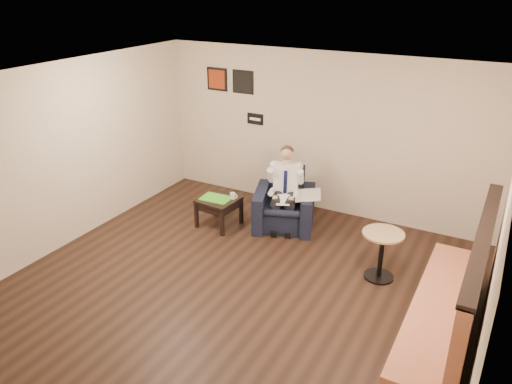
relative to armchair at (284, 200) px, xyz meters
The scene contains 19 objects.
ground 2.12m from the armchair, 83.26° to the right, with size 6.00×6.00×0.00m, color black.
wall_back 1.35m from the armchair, 75.53° to the left, with size 6.00×0.02×2.80m, color beige.
wall_front 5.15m from the armchair, 87.25° to the right, with size 6.00×0.02×2.80m, color beige.
wall_left 3.56m from the armchair, 143.26° to the right, with size 0.02×6.00×2.80m, color beige.
wall_right 3.95m from the armchair, 32.39° to the right, with size 0.02×6.00×2.80m, color beige.
ceiling 3.12m from the armchair, 83.26° to the right, with size 6.00×6.00×0.02m, color white.
seating_sign 1.74m from the armchair, 138.73° to the left, with size 0.32×0.02×0.20m, color black.
art_print_left 2.67m from the armchair, 153.46° to the left, with size 0.42×0.03×0.42m, color #983212.
art_print_right 2.32m from the armchair, 144.64° to the left, with size 0.42×0.03×0.42m, color black.
armchair is the anchor object (origin of this frame).
seated_man 0.21m from the armchair, 70.63° to the right, with size 0.61×0.92×1.28m, color white, non-canonical shape.
lap_papers 0.25m from the armchair, 70.63° to the right, with size 0.21×0.31×0.01m, color white.
newspaper 0.44m from the armchair, ahead, with size 0.41×0.51×0.01m, color silver.
side_table 1.12m from the armchair, 151.96° to the right, with size 0.60×0.60×0.49m, color black.
green_folder 1.14m from the armchair, 151.93° to the right, with size 0.49×0.35×0.01m, color green.
coffee_mug 0.87m from the armchair, 152.15° to the right, with size 0.09×0.09×0.10m, color white.
smartphone 0.97m from the armchair, 158.96° to the right, with size 0.15×0.08×0.01m, color black.
banquette 3.35m from the armchair, 32.03° to the right, with size 0.68×2.87×1.47m, color #B46445.
cafe_table 2.03m from the armchair, 23.31° to the right, with size 0.57×0.57×0.71m, color tan.
Camera 1 is at (2.94, -4.82, 3.91)m, focal length 35.00 mm.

